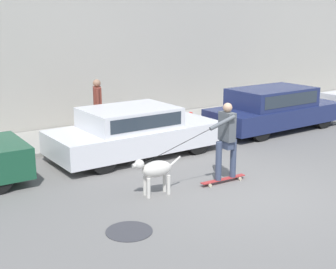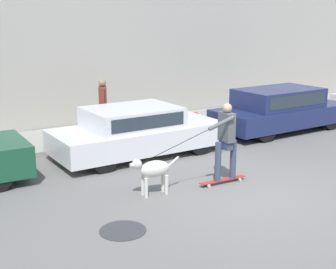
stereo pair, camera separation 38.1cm
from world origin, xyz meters
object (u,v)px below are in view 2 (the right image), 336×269
object	(u,v)px
pedestrian_with_bag	(103,103)
fire_hydrant	(195,123)
parked_car_1	(137,132)
dog	(153,170)
parked_car_2	(281,110)
skateboarder	(226,138)

from	to	relation	value
pedestrian_with_bag	fire_hydrant	size ratio (longest dim) A/B	2.23
parked_car_1	fire_hydrant	world-z (taller)	parked_car_1
dog	fire_hydrant	world-z (taller)	dog
parked_car_1	parked_car_2	distance (m)	4.92
pedestrian_with_bag	fire_hydrant	world-z (taller)	pedestrian_with_bag
parked_car_2	pedestrian_with_bag	distance (m)	5.32
fire_hydrant	parked_car_1	bearing A→B (deg)	-160.09
parked_car_1	skateboarder	world-z (taller)	skateboarder
dog	pedestrian_with_bag	world-z (taller)	pedestrian_with_bag
parked_car_1	skateboarder	xyz separation A→B (m)	(0.57, -2.77, 0.36)
dog	skateboarder	xyz separation A→B (m)	(1.59, -0.22, 0.45)
parked_car_1	pedestrian_with_bag	xyz separation A→B (m)	(0.08, 2.17, 0.37)
parked_car_1	skateboarder	bearing A→B (deg)	-79.13
dog	skateboarder	size ratio (longest dim) A/B	0.42
dog	fire_hydrant	size ratio (longest dim) A/B	1.47
parked_car_1	dog	xyz separation A→B (m)	(-1.02, -2.55, -0.09)
parked_car_1	skateboarder	distance (m)	2.85
dog	parked_car_1	bearing A→B (deg)	-104.44
dog	pedestrian_with_bag	xyz separation A→B (m)	(1.10, 4.72, 0.46)
parked_car_1	pedestrian_with_bag	bearing A→B (deg)	87.18
parked_car_2	skateboarder	xyz separation A→B (m)	(-4.35, -2.77, 0.32)
parked_car_2	skateboarder	size ratio (longest dim) A/B	1.83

